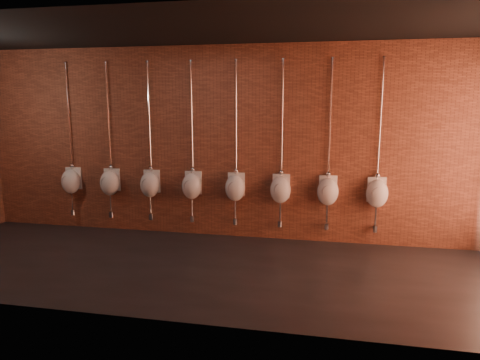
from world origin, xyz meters
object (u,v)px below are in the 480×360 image
Objects in this scene: urinal_1 at (110,182)px; urinal_2 at (150,183)px; urinal_0 at (71,180)px; urinal_4 at (235,187)px; urinal_5 at (281,189)px; urinal_3 at (192,185)px; urinal_6 at (328,190)px; urinal_7 at (377,192)px.

urinal_1 is 1.00× the size of urinal_2.
urinal_4 is at bearing 0.00° from urinal_0.
urinal_4 is at bearing 0.00° from urinal_2.
urinal_2 is at bearing 0.00° from urinal_0.
urinal_0 and urinal_5 have the same top height.
urinal_3 is 2.27m from urinal_6.
urinal_0 is 1.00× the size of urinal_5.
urinal_4 is 2.27m from urinal_7.
urinal_5 is (3.79, 0.00, 0.00)m from urinal_0.
urinal_4 and urinal_5 have the same top height.
urinal_0 is at bearing 180.00° from urinal_5.
urinal_1 is 1.00× the size of urinal_7.
urinal_4 is 1.00× the size of urinal_7.
urinal_0 is 1.00× the size of urinal_4.
urinal_0 and urinal_3 have the same top height.
urinal_2 is at bearing 180.00° from urinal_7.
urinal_2 is 1.00× the size of urinal_7.
urinal_6 is (0.76, 0.00, 0.00)m from urinal_5.
urinal_4 is at bearing 180.00° from urinal_6.
urinal_4 is at bearing 180.00° from urinal_7.
urinal_4 is (3.03, 0.00, 0.00)m from urinal_0.
urinal_2 is 2.27m from urinal_5.
urinal_2 and urinal_7 have the same top height.
urinal_3 is 1.00× the size of urinal_7.
urinal_3 is (2.27, 0.00, 0.00)m from urinal_0.
urinal_2 is at bearing 180.00° from urinal_4.
urinal_5 is at bearing 180.00° from urinal_6.
urinal_4 is at bearing 0.00° from urinal_3.
urinal_5 is at bearing 0.00° from urinal_2.
urinal_2 is at bearing 180.00° from urinal_6.
urinal_2 and urinal_4 have the same top height.
urinal_7 is at bearing 0.00° from urinal_1.
urinal_6 is at bearing 0.00° from urinal_5.
urinal_1 and urinal_5 have the same top height.
urinal_4 is 0.76m from urinal_5.
urinal_6 is (4.54, 0.00, 0.00)m from urinal_0.
urinal_1 is 0.76m from urinal_2.
urinal_3 is 1.00× the size of urinal_5.
urinal_0 is 1.51m from urinal_2.
urinal_5 is 1.00× the size of urinal_7.
urinal_5 is 1.51m from urinal_7.
urinal_1 and urinal_6 have the same top height.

